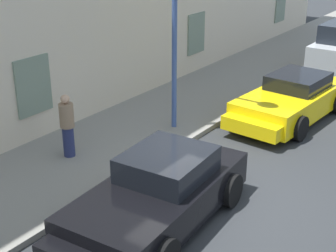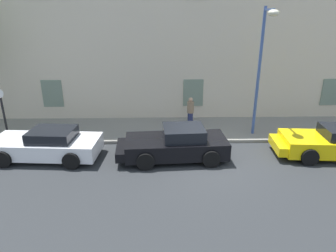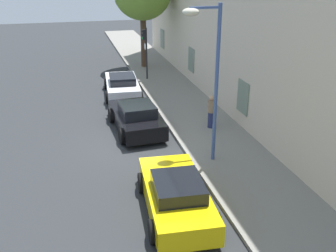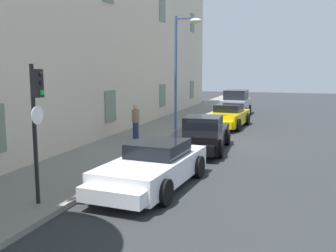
{
  "view_description": "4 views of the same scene",
  "coord_description": "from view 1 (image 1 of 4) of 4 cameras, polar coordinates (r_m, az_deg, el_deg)",
  "views": [
    {
      "loc": [
        -7.86,
        -4.58,
        5.5
      ],
      "look_at": [
        0.41,
        1.25,
        1.3
      ],
      "focal_mm": 52.89,
      "sensor_mm": 36.0,
      "label": 1
    },
    {
      "loc": [
        -1.77,
        -11.3,
        5.82
      ],
      "look_at": [
        -1.48,
        1.87,
        0.87
      ],
      "focal_mm": 32.5,
      "sensor_mm": 36.0,
      "label": 2
    },
    {
      "loc": [
        15.44,
        -2.42,
        7.27
      ],
      "look_at": [
        0.91,
        1.36,
        0.94
      ],
      "focal_mm": 41.14,
      "sensor_mm": 36.0,
      "label": 3
    },
    {
      "loc": [
        -16.97,
        -3.33,
        3.42
      ],
      "look_at": [
        -2.06,
        1.55,
        1.08
      ],
      "focal_mm": 41.62,
      "sensor_mm": 36.0,
      "label": 4
    }
  ],
  "objects": [
    {
      "name": "pedestrian_admiring",
      "position": [
        12.15,
        -11.53,
        0.08
      ],
      "size": [
        0.44,
        0.44,
        1.59
      ],
      "color": "navy",
      "rests_on": "sidewalk"
    },
    {
      "name": "ground_plane",
      "position": [
        10.63,
        4.28,
        -8.66
      ],
      "size": [
        80.0,
        80.0,
        0.0
      ],
      "primitive_type": "plane",
      "color": "#2B2D30"
    },
    {
      "name": "sidewalk",
      "position": [
        12.52,
        -9.63,
        -3.47
      ],
      "size": [
        60.0,
        3.35,
        0.14
      ],
      "primitive_type": "cube",
      "color": "gray",
      "rests_on": "ground"
    },
    {
      "name": "sportscar_yellow_flank",
      "position": [
        9.53,
        -1.52,
        -8.27
      ],
      "size": [
        4.68,
        2.31,
        1.38
      ],
      "color": "black",
      "rests_on": "ground"
    },
    {
      "name": "sportscar_white_middle",
      "position": [
        15.0,
        13.81,
        2.81
      ],
      "size": [
        4.79,
        2.29,
        1.31
      ],
      "color": "yellow",
      "rests_on": "ground"
    }
  ]
}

